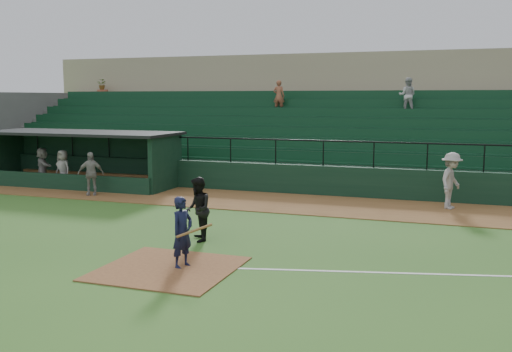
% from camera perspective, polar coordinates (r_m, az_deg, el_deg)
% --- Properties ---
extents(ground, '(90.00, 90.00, 0.00)m').
position_cam_1_polar(ground, '(14.57, -6.69, -7.96)').
color(ground, '#2E5C1D').
rests_on(ground, ground).
extents(warning_track, '(40.00, 4.00, 0.03)m').
position_cam_1_polar(warning_track, '(21.85, 2.65, -2.61)').
color(warning_track, brown).
rests_on(warning_track, ground).
extents(home_plate_dirt, '(3.00, 3.00, 0.03)m').
position_cam_1_polar(home_plate_dirt, '(13.72, -8.57, -8.93)').
color(home_plate_dirt, brown).
rests_on(home_plate_dirt, ground).
extents(stadium_structure, '(38.00, 13.08, 6.40)m').
position_cam_1_polar(stadium_structure, '(29.73, 7.47, 4.51)').
color(stadium_structure, black).
rests_on(stadium_structure, ground).
extents(dugout, '(8.90, 3.20, 2.42)m').
position_cam_1_polar(dugout, '(27.43, -16.20, 1.98)').
color(dugout, black).
rests_on(dugout, ground).
extents(batter_at_plate, '(1.07, 0.72, 1.67)m').
position_cam_1_polar(batter_at_plate, '(13.59, -7.20, -5.49)').
color(batter_at_plate, black).
rests_on(batter_at_plate, ground).
extents(umpire, '(1.00, 1.07, 1.76)m').
position_cam_1_polar(umpire, '(16.03, -5.70, -3.27)').
color(umpire, black).
rests_on(umpire, ground).
extents(runner, '(1.10, 1.45, 1.99)m').
position_cam_1_polar(runner, '(21.52, 18.54, -0.44)').
color(runner, '#A09B96').
rests_on(runner, warning_track).
extents(dugout_player_a, '(1.10, 0.84, 1.73)m').
position_cam_1_polar(dugout_player_a, '(24.21, -15.85, 0.23)').
color(dugout_player_a, gray).
rests_on(dugout_player_a, warning_track).
extents(dugout_player_b, '(0.89, 0.68, 1.63)m').
position_cam_1_polar(dugout_player_b, '(26.65, -18.33, 0.68)').
color(dugout_player_b, '#99948F').
rests_on(dugout_player_b, warning_track).
extents(dugout_player_c, '(1.49, 1.35, 1.65)m').
position_cam_1_polar(dugout_player_c, '(27.87, -20.13, 0.92)').
color(dugout_player_c, '#ACA6A1').
rests_on(dugout_player_c, warning_track).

